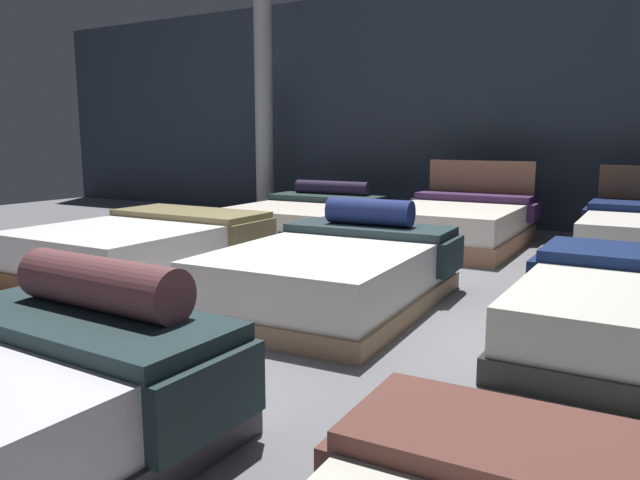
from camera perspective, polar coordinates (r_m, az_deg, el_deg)
The scene contains 7 objects.
ground_plane at distance 4.80m, azimuth 1.86°, elevation -6.10°, with size 18.00×18.00×0.02m, color slate.
showroom_back_wall at distance 9.22m, azimuth 16.81°, elevation 12.05°, with size 18.00×0.06×3.50m, color #333D4C.
bed_3 at distance 5.96m, azimuth -16.14°, elevation -0.79°, with size 1.66×2.14×0.55m.
bed_4 at distance 4.72m, azimuth 1.38°, elevation -3.06°, with size 1.56×2.17×0.77m.
bed_6 at distance 8.31m, azimuth -1.08°, elevation 2.20°, with size 1.77×2.11×0.67m.
bed_7 at distance 7.49m, azimuth 12.71°, elevation 1.45°, with size 1.60×2.12×0.99m.
support_pillar at distance 10.25m, azimuth -5.27°, elevation 12.11°, with size 0.29×0.29×3.50m, color silver.
Camera 1 is at (2.19, -4.07, 1.28)m, focal length 34.20 mm.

